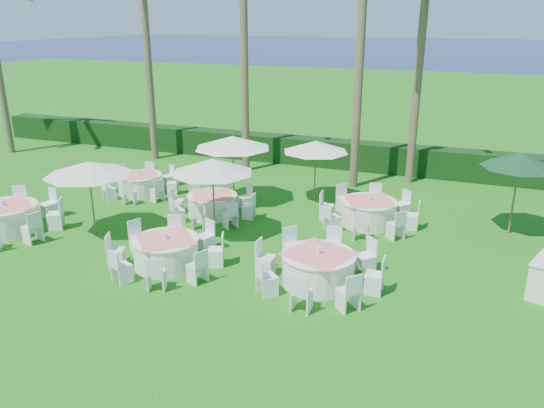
{
  "coord_description": "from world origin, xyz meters",
  "views": [
    {
      "loc": [
        7.13,
        -10.65,
        6.37
      ],
      "look_at": [
        1.95,
        2.76,
        1.3
      ],
      "focal_mm": 35.0,
      "sensor_mm": 36.0,
      "label": 1
    }
  ],
  "objects_px": {
    "banquet_table_b": "(166,251)",
    "banquet_table_f": "(368,212)",
    "banquet_table_e": "(212,204)",
    "banquet_table_a": "(6,218)",
    "umbrella_green": "(520,160)",
    "umbrella_c": "(233,142)",
    "banquet_table_d": "(140,183)",
    "banquet_table_c": "(318,268)",
    "umbrella_d": "(316,146)",
    "umbrella_a": "(88,168)",
    "umbrella_b": "(212,166)"
  },
  "relations": [
    {
      "from": "umbrella_a",
      "to": "umbrella_green",
      "type": "xyz_separation_m",
      "value": [
        12.0,
        4.69,
        0.24
      ]
    },
    {
      "from": "banquet_table_f",
      "to": "banquet_table_e",
      "type": "bearing_deg",
      "value": -167.4
    },
    {
      "from": "banquet_table_b",
      "to": "banquet_table_f",
      "type": "height_order",
      "value": "banquet_table_f"
    },
    {
      "from": "banquet_table_a",
      "to": "banquet_table_b",
      "type": "distance_m",
      "value": 5.99
    },
    {
      "from": "banquet_table_e",
      "to": "umbrella_a",
      "type": "bearing_deg",
      "value": -133.57
    },
    {
      "from": "banquet_table_c",
      "to": "umbrella_d",
      "type": "xyz_separation_m",
      "value": [
        -1.93,
        6.06,
        1.62
      ]
    },
    {
      "from": "banquet_table_c",
      "to": "banquet_table_f",
      "type": "height_order",
      "value": "banquet_table_c"
    },
    {
      "from": "banquet_table_a",
      "to": "banquet_table_e",
      "type": "bearing_deg",
      "value": 33.85
    },
    {
      "from": "umbrella_d",
      "to": "umbrella_c",
      "type": "bearing_deg",
      "value": -155.78
    },
    {
      "from": "umbrella_c",
      "to": "banquet_table_b",
      "type": "bearing_deg",
      "value": -84.81
    },
    {
      "from": "banquet_table_a",
      "to": "banquet_table_f",
      "type": "distance_m",
      "value": 11.49
    },
    {
      "from": "banquet_table_a",
      "to": "umbrella_green",
      "type": "xyz_separation_m",
      "value": [
        14.73,
        5.52,
        1.9
      ]
    },
    {
      "from": "banquet_table_b",
      "to": "banquet_table_e",
      "type": "height_order",
      "value": "banquet_table_b"
    },
    {
      "from": "umbrella_green",
      "to": "umbrella_d",
      "type": "bearing_deg",
      "value": 173.47
    },
    {
      "from": "umbrella_a",
      "to": "umbrella_green",
      "type": "relative_size",
      "value": 1.02
    },
    {
      "from": "banquet_table_c",
      "to": "umbrella_d",
      "type": "relative_size",
      "value": 1.38
    },
    {
      "from": "banquet_table_d",
      "to": "banquet_table_f",
      "type": "height_order",
      "value": "banquet_table_f"
    },
    {
      "from": "banquet_table_c",
      "to": "banquet_table_d",
      "type": "bearing_deg",
      "value": 151.46
    },
    {
      "from": "banquet_table_c",
      "to": "umbrella_b",
      "type": "xyz_separation_m",
      "value": [
        -3.81,
        1.76,
        1.82
      ]
    },
    {
      "from": "banquet_table_e",
      "to": "umbrella_c",
      "type": "height_order",
      "value": "umbrella_c"
    },
    {
      "from": "umbrella_d",
      "to": "umbrella_a",
      "type": "bearing_deg",
      "value": -135.04
    },
    {
      "from": "banquet_table_f",
      "to": "umbrella_b",
      "type": "xyz_separation_m",
      "value": [
        -4.16,
        -2.77,
        1.83
      ]
    },
    {
      "from": "umbrella_c",
      "to": "banquet_table_e",
      "type": "bearing_deg",
      "value": -94.74
    },
    {
      "from": "umbrella_b",
      "to": "banquet_table_b",
      "type": "bearing_deg",
      "value": -97.82
    },
    {
      "from": "umbrella_a",
      "to": "umbrella_b",
      "type": "bearing_deg",
      "value": 17.81
    },
    {
      "from": "banquet_table_b",
      "to": "umbrella_b",
      "type": "relative_size",
      "value": 1.23
    },
    {
      "from": "banquet_table_b",
      "to": "umbrella_a",
      "type": "relative_size",
      "value": 1.16
    },
    {
      "from": "banquet_table_a",
      "to": "banquet_table_b",
      "type": "relative_size",
      "value": 1.12
    },
    {
      "from": "banquet_table_c",
      "to": "umbrella_a",
      "type": "xyz_separation_m",
      "value": [
        -7.38,
        0.62,
        1.68
      ]
    },
    {
      "from": "banquet_table_a",
      "to": "umbrella_a",
      "type": "distance_m",
      "value": 3.3
    },
    {
      "from": "banquet_table_a",
      "to": "banquet_table_d",
      "type": "bearing_deg",
      "value": 70.73
    },
    {
      "from": "umbrella_d",
      "to": "banquet_table_b",
      "type": "bearing_deg",
      "value": -108.49
    },
    {
      "from": "umbrella_b",
      "to": "banquet_table_c",
      "type": "bearing_deg",
      "value": -24.82
    },
    {
      "from": "banquet_table_a",
      "to": "umbrella_b",
      "type": "bearing_deg",
      "value": 17.37
    },
    {
      "from": "banquet_table_b",
      "to": "umbrella_a",
      "type": "bearing_deg",
      "value": 161.06
    },
    {
      "from": "banquet_table_c",
      "to": "umbrella_d",
      "type": "height_order",
      "value": "umbrella_d"
    },
    {
      "from": "banquet_table_d",
      "to": "umbrella_green",
      "type": "height_order",
      "value": "umbrella_green"
    },
    {
      "from": "banquet_table_e",
      "to": "umbrella_c",
      "type": "xyz_separation_m",
      "value": [
        0.12,
        1.45,
        1.86
      ]
    },
    {
      "from": "banquet_table_a",
      "to": "umbrella_a",
      "type": "height_order",
      "value": "umbrella_a"
    },
    {
      "from": "umbrella_c",
      "to": "umbrella_green",
      "type": "distance_m",
      "value": 9.25
    },
    {
      "from": "umbrella_c",
      "to": "banquet_table_d",
      "type": "bearing_deg",
      "value": -176.02
    },
    {
      "from": "banquet_table_c",
      "to": "banquet_table_a",
      "type": "bearing_deg",
      "value": -178.82
    },
    {
      "from": "umbrella_a",
      "to": "umbrella_b",
      "type": "height_order",
      "value": "umbrella_b"
    },
    {
      "from": "banquet_table_e",
      "to": "banquet_table_f",
      "type": "relative_size",
      "value": 0.93
    },
    {
      "from": "banquet_table_b",
      "to": "umbrella_d",
      "type": "height_order",
      "value": "umbrella_d"
    },
    {
      "from": "banquet_table_c",
      "to": "banquet_table_e",
      "type": "xyz_separation_m",
      "value": [
        -4.73,
        3.4,
        -0.04
      ]
    },
    {
      "from": "banquet_table_b",
      "to": "banquet_table_c",
      "type": "height_order",
      "value": "banquet_table_c"
    },
    {
      "from": "banquet_table_a",
      "to": "umbrella_c",
      "type": "height_order",
      "value": "umbrella_c"
    },
    {
      "from": "banquet_table_c",
      "to": "banquet_table_d",
      "type": "distance_m",
      "value": 9.6
    },
    {
      "from": "banquet_table_c",
      "to": "banquet_table_d",
      "type": "relative_size",
      "value": 1.13
    }
  ]
}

